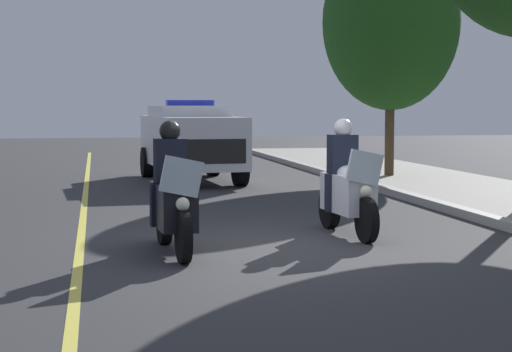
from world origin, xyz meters
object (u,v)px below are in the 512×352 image
Objects in this scene: police_motorcycle_lead_right at (347,188)px; police_suv at (191,139)px; tree_far_back at (391,22)px; police_motorcycle_lead_left at (173,199)px.

police_suv reaches higher than police_motorcycle_lead_right.
police_motorcycle_lead_right is 0.34× the size of tree_far_back.
police_motorcycle_lead_right is at bearing 7.67° from police_suv.
police_motorcycle_lead_right is 10.33m from tree_far_back.
police_motorcycle_lead_right is 9.44m from police_suv.
police_motorcycle_lead_left is 12.42m from tree_far_back.
tree_far_back reaches higher than police_suv.
police_motorcycle_lead_right is at bearing -23.41° from tree_far_back.
police_suv is at bearing 172.31° from police_motorcycle_lead_left.
tree_far_back is (0.38, 5.14, 2.99)m from police_suv.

